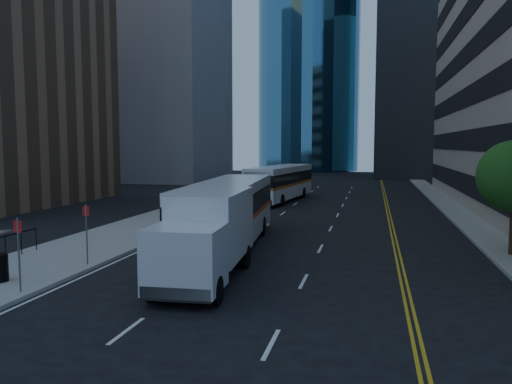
% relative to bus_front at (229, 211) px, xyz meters
% --- Properties ---
extents(ground, '(160.00, 160.00, 0.00)m').
position_rel_bus_front_xyz_m(ground, '(4.00, -7.55, -1.76)').
color(ground, black).
rests_on(ground, ground).
extents(sidewalk_west, '(5.00, 90.00, 0.15)m').
position_rel_bus_front_xyz_m(sidewalk_west, '(-6.50, 17.45, -1.68)').
color(sidewalk_west, gray).
rests_on(sidewalk_west, ground).
extents(sidewalk_east, '(2.00, 90.00, 0.15)m').
position_rel_bus_front_xyz_m(sidewalk_east, '(13.00, 17.45, -1.68)').
color(sidewalk_east, gray).
rests_on(sidewalk_east, ground).
extents(midrise_west, '(18.00, 18.00, 35.00)m').
position_rel_bus_front_xyz_m(midrise_west, '(-24.00, 44.45, 15.74)').
color(midrise_west, gray).
rests_on(midrise_west, ground).
extents(bus_front, '(3.79, 12.68, 3.22)m').
position_rel_bus_front_xyz_m(bus_front, '(0.00, 0.00, 0.00)').
color(bus_front, silver).
rests_on(bus_front, ground).
extents(bus_rear, '(4.14, 12.42, 3.14)m').
position_rel_bus_front_xyz_m(bus_rear, '(-1.15, 20.51, -0.04)').
color(bus_rear, white).
rests_on(bus_rear, ground).
extents(box_truck, '(2.74, 6.95, 3.26)m').
position_rel_bus_front_xyz_m(box_truck, '(0.99, -6.33, -0.04)').
color(box_truck, silver).
rests_on(box_truck, ground).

